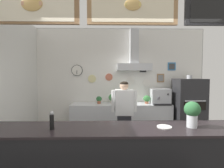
% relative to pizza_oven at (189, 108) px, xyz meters
% --- Properties ---
extents(back_wall_assembly, '(5.00, 2.80, 3.10)m').
position_rel_pizza_oven_xyz_m(back_wall_assembly, '(-1.83, 0.44, 0.83)').
color(back_wall_assembly, gray).
rests_on(back_wall_assembly, ground_plane).
extents(service_counter, '(3.91, 0.64, 1.05)m').
position_rel_pizza_oven_xyz_m(service_counter, '(-1.85, -2.38, -0.29)').
color(service_counter, black).
rests_on(service_counter, ground_plane).
extents(back_prep_counter, '(2.76, 0.60, 0.91)m').
position_rel_pizza_oven_xyz_m(back_prep_counter, '(-1.83, 0.20, -0.36)').
color(back_prep_counter, silver).
rests_on(back_prep_counter, ground_plane).
extents(pizza_oven, '(0.74, 0.67, 1.72)m').
position_rel_pizza_oven_xyz_m(pizza_oven, '(0.00, 0.00, 0.00)').
color(pizza_oven, '#232326').
rests_on(pizza_oven, ground_plane).
extents(shop_worker, '(0.53, 0.22, 1.59)m').
position_rel_pizza_oven_xyz_m(shop_worker, '(-1.86, -1.05, 0.05)').
color(shop_worker, '#232328').
rests_on(shop_worker, ground_plane).
extents(espresso_machine, '(0.52, 0.50, 0.42)m').
position_rel_pizza_oven_xyz_m(espresso_machine, '(-0.74, 0.18, 0.31)').
color(espresso_machine, silver).
rests_on(espresso_machine, back_prep_counter).
extents(potted_basil, '(0.16, 0.16, 0.21)m').
position_rel_pizza_oven_xyz_m(potted_basil, '(-2.45, 0.24, 0.22)').
color(potted_basil, '#9E563D').
rests_on(potted_basil, back_prep_counter).
extents(potted_thyme, '(0.19, 0.19, 0.22)m').
position_rel_pizza_oven_xyz_m(potted_thyme, '(-1.71, 0.24, 0.23)').
color(potted_thyme, '#9E563D').
rests_on(potted_thyme, back_prep_counter).
extents(potted_rosemary, '(0.20, 0.20, 0.23)m').
position_rel_pizza_oven_xyz_m(potted_rosemary, '(-1.10, 0.22, 0.23)').
color(potted_rosemary, '#9E563D').
rests_on(potted_rosemary, back_prep_counter).
extents(potted_sage, '(0.23, 0.23, 0.28)m').
position_rel_pizza_oven_xyz_m(potted_sage, '(-2.07, 0.22, 0.26)').
color(potted_sage, beige).
rests_on(potted_sage, back_prep_counter).
extents(basil_vase, '(0.20, 0.20, 0.33)m').
position_rel_pizza_oven_xyz_m(basil_vase, '(-1.12, -2.38, 0.42)').
color(basil_vase, silver).
rests_on(basil_vase, service_counter).
extents(condiment_plate, '(0.19, 0.19, 0.01)m').
position_rel_pizza_oven_xyz_m(condiment_plate, '(-1.47, -2.38, 0.25)').
color(condiment_plate, white).
rests_on(condiment_plate, service_counter).
extents(pepper_grinder, '(0.05, 0.05, 0.22)m').
position_rel_pizza_oven_xyz_m(pepper_grinder, '(-2.87, -2.43, 0.35)').
color(pepper_grinder, black).
rests_on(pepper_grinder, service_counter).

